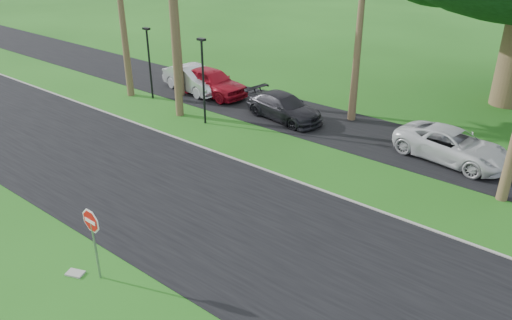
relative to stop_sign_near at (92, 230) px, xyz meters
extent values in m
plane|color=#1E5314|center=(-0.50, 3.00, -1.77)|extent=(120.00, 120.00, 0.00)
cube|color=black|center=(-0.50, 5.00, -1.76)|extent=(120.00, 8.00, 0.02)
cube|color=black|center=(-0.50, 15.50, -1.76)|extent=(120.00, 5.00, 0.02)
cube|color=gray|center=(-0.50, 9.05, -1.74)|extent=(120.00, 0.12, 0.06)
cylinder|color=gray|center=(0.00, 0.00, -0.77)|extent=(0.07, 0.07, 2.00)
cylinder|color=white|center=(0.00, 0.00, 0.33)|extent=(1.05, 0.02, 1.05)
cylinder|color=red|center=(0.00, 0.00, 0.33)|extent=(0.90, 0.02, 0.90)
cube|color=white|center=(0.00, 0.00, 0.33)|extent=(0.50, 0.02, 0.12)
cone|color=brown|center=(-13.50, 12.00, 3.48)|extent=(0.44, 0.44, 10.50)
cone|color=brown|center=(-11.00, 14.00, 2.73)|extent=(0.44, 0.44, 9.00)
cone|color=brown|center=(-8.50, 11.50, 3.98)|extent=(0.44, 0.44, 11.50)
cone|color=brown|center=(-0.50, 17.00, 2.98)|extent=(0.44, 0.44, 9.50)
cylinder|color=black|center=(-12.00, 12.50, 0.33)|extent=(0.12, 0.12, 4.20)
cube|color=black|center=(-12.00, 12.50, 2.51)|extent=(0.45, 0.25, 0.12)
cylinder|color=black|center=(-6.50, 11.50, 0.48)|extent=(0.12, 0.12, 4.50)
cube|color=black|center=(-6.50, 11.50, 2.81)|extent=(0.45, 0.25, 0.12)
imported|color=silver|center=(-10.91, 15.06, -0.97)|extent=(5.09, 2.48, 1.61)
imported|color=#A60D1F|center=(-9.49, 15.23, -0.91)|extent=(5.16, 2.33, 1.72)
imported|color=black|center=(-3.49, 14.69, -1.07)|extent=(5.06, 2.67, 1.40)
imported|color=silver|center=(5.64, 15.27, -1.04)|extent=(5.55, 3.13, 1.46)
cube|color=#9D9D95|center=(-0.76, -0.40, -1.74)|extent=(0.64, 0.53, 0.06)
camera|label=1|loc=(11.61, -6.67, 8.43)|focal=35.00mm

